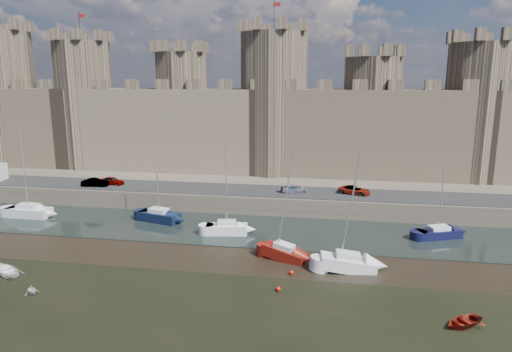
{
  "coord_description": "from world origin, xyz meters",
  "views": [
    {
      "loc": [
        12.09,
        -28.35,
        18.26
      ],
      "look_at": [
        3.5,
        22.0,
        7.29
      ],
      "focal_mm": 32.0,
      "sensor_mm": 36.0,
      "label": 1
    }
  ],
  "objects_px": {
    "sailboat_2": "(227,228)",
    "car_1": "(95,183)",
    "sailboat_0": "(28,211)",
    "sailboat_5": "(348,263)",
    "sailboat_1": "(159,216)",
    "car_2": "(294,189)",
    "sailboat_4": "(284,252)",
    "car_0": "(112,181)",
    "car_3": "(354,190)",
    "sailboat_3": "(439,232)"
  },
  "relations": [
    {
      "from": "car_2",
      "to": "sailboat_1",
      "type": "distance_m",
      "value": 18.88
    },
    {
      "from": "car_3",
      "to": "sailboat_2",
      "type": "bearing_deg",
      "value": 148.27
    },
    {
      "from": "car_0",
      "to": "car_1",
      "type": "height_order",
      "value": "car_1"
    },
    {
      "from": "sailboat_5",
      "to": "car_1",
      "type": "bearing_deg",
      "value": 146.15
    },
    {
      "from": "car_0",
      "to": "sailboat_3",
      "type": "xyz_separation_m",
      "value": [
        45.11,
        -9.05,
        -2.41
      ]
    },
    {
      "from": "sailboat_1",
      "to": "sailboat_2",
      "type": "relative_size",
      "value": 1.05
    },
    {
      "from": "sailboat_5",
      "to": "car_2",
      "type": "bearing_deg",
      "value": 102.46
    },
    {
      "from": "sailboat_0",
      "to": "sailboat_2",
      "type": "relative_size",
      "value": 1.06
    },
    {
      "from": "sailboat_2",
      "to": "sailboat_4",
      "type": "relative_size",
      "value": 0.98
    },
    {
      "from": "sailboat_1",
      "to": "car_2",
      "type": "bearing_deg",
      "value": 42.02
    },
    {
      "from": "car_0",
      "to": "sailboat_4",
      "type": "xyz_separation_m",
      "value": [
        28.07,
        -18.35,
        -2.35
      ]
    },
    {
      "from": "car_1",
      "to": "sailboat_1",
      "type": "bearing_deg",
      "value": -125.22
    },
    {
      "from": "car_0",
      "to": "sailboat_2",
      "type": "distance_m",
      "value": 23.82
    },
    {
      "from": "sailboat_2",
      "to": "car_1",
      "type": "bearing_deg",
      "value": 146.26
    },
    {
      "from": "sailboat_0",
      "to": "sailboat_3",
      "type": "bearing_deg",
      "value": 1.6
    },
    {
      "from": "sailboat_0",
      "to": "sailboat_5",
      "type": "distance_m",
      "value": 43.03
    },
    {
      "from": "car_1",
      "to": "sailboat_3",
      "type": "bearing_deg",
      "value": -105.11
    },
    {
      "from": "sailboat_2",
      "to": "sailboat_3",
      "type": "relative_size",
      "value": 1.17
    },
    {
      "from": "car_2",
      "to": "sailboat_4",
      "type": "relative_size",
      "value": 0.36
    },
    {
      "from": "sailboat_0",
      "to": "sailboat_3",
      "type": "relative_size",
      "value": 1.24
    },
    {
      "from": "sailboat_0",
      "to": "sailboat_2",
      "type": "xyz_separation_m",
      "value": [
        27.78,
        -2.28,
        -0.02
      ]
    },
    {
      "from": "car_1",
      "to": "sailboat_5",
      "type": "bearing_deg",
      "value": -123.04
    },
    {
      "from": "car_3",
      "to": "sailboat_0",
      "type": "height_order",
      "value": "sailboat_0"
    },
    {
      "from": "car_1",
      "to": "sailboat_2",
      "type": "distance_m",
      "value": 24.8
    },
    {
      "from": "car_1",
      "to": "sailboat_5",
      "type": "relative_size",
      "value": 0.34
    },
    {
      "from": "sailboat_2",
      "to": "sailboat_5",
      "type": "distance_m",
      "value": 16.17
    },
    {
      "from": "car_0",
      "to": "sailboat_4",
      "type": "height_order",
      "value": "sailboat_4"
    },
    {
      "from": "sailboat_0",
      "to": "sailboat_2",
      "type": "height_order",
      "value": "sailboat_0"
    },
    {
      "from": "sailboat_0",
      "to": "sailboat_1",
      "type": "height_order",
      "value": "sailboat_0"
    },
    {
      "from": "car_3",
      "to": "sailboat_3",
      "type": "xyz_separation_m",
      "value": [
        9.33,
        -9.28,
        -2.39
      ]
    },
    {
      "from": "car_2",
      "to": "sailboat_1",
      "type": "relative_size",
      "value": 0.34
    },
    {
      "from": "sailboat_4",
      "to": "car_2",
      "type": "bearing_deg",
      "value": 112.25
    },
    {
      "from": "car_2",
      "to": "sailboat_5",
      "type": "bearing_deg",
      "value": -177.33
    },
    {
      "from": "car_0",
      "to": "sailboat_5",
      "type": "distance_m",
      "value": 39.94
    },
    {
      "from": "car_2",
      "to": "sailboat_5",
      "type": "distance_m",
      "value": 21.18
    },
    {
      "from": "sailboat_0",
      "to": "sailboat_4",
      "type": "height_order",
      "value": "sailboat_0"
    },
    {
      "from": "car_3",
      "to": "sailboat_5",
      "type": "relative_size",
      "value": 0.38
    },
    {
      "from": "car_1",
      "to": "sailboat_2",
      "type": "relative_size",
      "value": 0.37
    },
    {
      "from": "car_3",
      "to": "sailboat_1",
      "type": "height_order",
      "value": "sailboat_1"
    },
    {
      "from": "car_1",
      "to": "sailboat_4",
      "type": "height_order",
      "value": "sailboat_4"
    },
    {
      "from": "sailboat_5",
      "to": "car_3",
      "type": "bearing_deg",
      "value": 79.39
    },
    {
      "from": "sailboat_0",
      "to": "sailboat_5",
      "type": "bearing_deg",
      "value": -13.08
    },
    {
      "from": "sailboat_2",
      "to": "sailboat_3",
      "type": "bearing_deg",
      "value": -2.29
    },
    {
      "from": "car_1",
      "to": "sailboat_3",
      "type": "xyz_separation_m",
      "value": [
        47.03,
        -7.49,
        -2.42
      ]
    },
    {
      "from": "car_0",
      "to": "sailboat_1",
      "type": "relative_size",
      "value": 0.33
    },
    {
      "from": "car_2",
      "to": "car_3",
      "type": "height_order",
      "value": "car_3"
    },
    {
      "from": "car_2",
      "to": "sailboat_5",
      "type": "xyz_separation_m",
      "value": [
        6.97,
        -19.87,
        -2.24
      ]
    },
    {
      "from": "car_0",
      "to": "sailboat_4",
      "type": "bearing_deg",
      "value": -114.66
    },
    {
      "from": "sailboat_0",
      "to": "sailboat_3",
      "type": "xyz_separation_m",
      "value": [
        52.4,
        0.59,
        -0.13
      ]
    },
    {
      "from": "car_0",
      "to": "sailboat_1",
      "type": "height_order",
      "value": "sailboat_1"
    }
  ]
}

